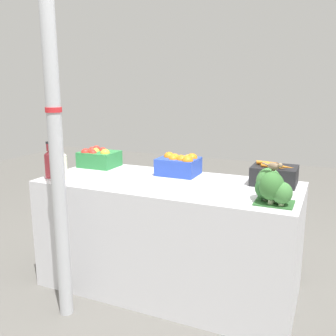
# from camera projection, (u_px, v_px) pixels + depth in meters

# --- Properties ---
(ground_plane) EXTENTS (10.00, 10.00, 0.00)m
(ground_plane) POSITION_uv_depth(u_px,v_px,m) (168.00, 286.00, 2.85)
(ground_plane) COLOR #605E59
(market_table) EXTENTS (1.84, 0.78, 0.82)m
(market_table) POSITION_uv_depth(u_px,v_px,m) (168.00, 235.00, 2.76)
(market_table) COLOR silver
(market_table) RESTS_ON ground_plane
(support_pole) EXTENTS (0.10, 0.10, 2.62)m
(support_pole) POSITION_uv_depth(u_px,v_px,m) (54.00, 116.00, 2.23)
(support_pole) COLOR #B7BABF
(support_pole) RESTS_ON ground_plane
(apple_crate) EXTENTS (0.30, 0.25, 0.17)m
(apple_crate) POSITION_uv_depth(u_px,v_px,m) (98.00, 157.00, 3.14)
(apple_crate) COLOR #2D8442
(apple_crate) RESTS_ON market_table
(orange_crate) EXTENTS (0.30, 0.25, 0.17)m
(orange_crate) POSITION_uv_depth(u_px,v_px,m) (179.00, 164.00, 2.86)
(orange_crate) COLOR #2847B7
(orange_crate) RESTS_ON market_table
(carrot_crate) EXTENTS (0.30, 0.25, 0.16)m
(carrot_crate) POSITION_uv_depth(u_px,v_px,m) (274.00, 175.00, 2.58)
(carrot_crate) COLOR black
(carrot_crate) RESTS_ON market_table
(broccoli_pile) EXTENTS (0.23, 0.23, 0.20)m
(broccoli_pile) POSITION_uv_depth(u_px,v_px,m) (272.00, 187.00, 2.16)
(broccoli_pile) COLOR #2D602D
(broccoli_pile) RESTS_ON market_table
(juice_bottle_ruby) EXTENTS (0.07, 0.07, 0.27)m
(juice_bottle_ruby) POSITION_uv_depth(u_px,v_px,m) (50.00, 163.00, 2.76)
(juice_bottle_ruby) COLOR #B2333D
(juice_bottle_ruby) RESTS_ON market_table
(juice_bottle_cloudy) EXTENTS (0.08, 0.08, 0.27)m
(juice_bottle_cloudy) POSITION_uv_depth(u_px,v_px,m) (62.00, 164.00, 2.71)
(juice_bottle_cloudy) COLOR beige
(juice_bottle_cloudy) RESTS_ON market_table
(sparrow_bird) EXTENTS (0.13, 0.07, 0.05)m
(sparrow_bird) POSITION_uv_depth(u_px,v_px,m) (274.00, 166.00, 2.11)
(sparrow_bird) COLOR #4C3D2D
(sparrow_bird) RESTS_ON broccoli_pile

